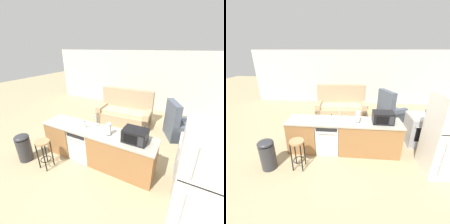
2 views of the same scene
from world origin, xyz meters
The scene contains 15 objects.
ground_plane centered at (0.00, 0.00, 0.00)m, with size 24.00×24.00×0.00m, color tan.
wall_back centered at (0.30, 4.20, 1.30)m, with size 10.00×0.06×2.60m.
kitchen_counter centered at (0.24, 0.00, 0.42)m, with size 2.94×0.66×0.90m.
dishwasher centered at (-0.25, 0.00, 0.42)m, with size 0.58×0.61×0.84m.
stove_range centered at (2.35, 0.55, 0.45)m, with size 0.76×0.68×0.90m.
refrigerator centered at (2.35, -0.55, 0.90)m, with size 0.72×0.73×1.81m.
microwave centered at (1.12, 0.00, 1.04)m, with size 0.50×0.37×0.28m.
sink_faucet centered at (0.03, 0.20, 1.03)m, with size 0.07×0.18×0.30m.
paper_towel_roll centered at (0.51, -0.02, 1.04)m, with size 0.14×0.14×0.28m.
soap_bottle centered at (-0.15, -0.01, 0.97)m, with size 0.06×0.06×0.18m.
kettle centered at (2.52, 0.68, 0.99)m, with size 0.21×0.17×0.19m.
bar_stool centered at (-0.83, -0.76, 0.54)m, with size 0.32×0.32×0.74m.
trash_bin centered at (-1.53, -0.81, 0.38)m, with size 0.35×0.35×0.74m.
couch centered at (-0.08, 2.40, 0.39)m, with size 2.05×1.01×1.27m.
armchair centered at (1.84, 2.14, 0.35)m, with size 1.08×1.11×1.20m.
Camera 1 is at (1.91, -2.58, 2.72)m, focal length 24.00 mm.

